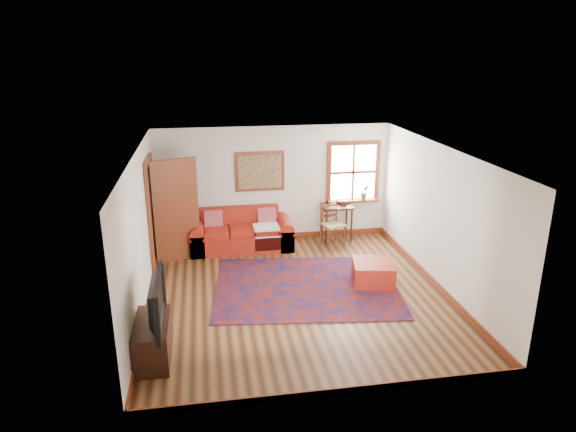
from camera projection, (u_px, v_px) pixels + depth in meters
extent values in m
plane|color=#3A1F0F|center=(296.00, 295.00, 8.82)|extent=(5.50, 5.50, 0.00)
cube|color=silver|center=(274.00, 184.00, 11.00)|extent=(5.00, 0.04, 2.50)
cube|color=silver|center=(340.00, 305.00, 5.85)|extent=(5.00, 0.04, 2.50)
cube|color=silver|center=(140.00, 235.00, 8.04)|extent=(0.04, 5.50, 2.50)
cube|color=silver|center=(440.00, 218.00, 8.82)|extent=(0.04, 5.50, 2.50)
cube|color=white|center=(297.00, 151.00, 8.04)|extent=(5.00, 5.50, 0.04)
cube|color=maroon|center=(274.00, 236.00, 11.36)|extent=(5.00, 0.03, 0.12)
cube|color=maroon|center=(148.00, 303.00, 8.41)|extent=(0.03, 5.50, 0.12)
cube|color=maroon|center=(433.00, 281.00, 9.19)|extent=(0.03, 5.50, 0.12)
cube|color=white|center=(353.00, 172.00, 11.20)|extent=(1.00, 0.02, 1.20)
cube|color=maroon|center=(354.00, 143.00, 10.98)|extent=(1.18, 0.06, 0.09)
cube|color=maroon|center=(352.00, 201.00, 11.39)|extent=(1.18, 0.06, 0.09)
cube|color=maroon|center=(329.00, 173.00, 11.10)|extent=(0.09, 0.06, 1.20)
cube|color=maroon|center=(377.00, 171.00, 11.27)|extent=(0.09, 0.06, 1.20)
cube|color=maroon|center=(353.00, 172.00, 11.19)|extent=(1.00, 0.04, 0.05)
cube|color=maroon|center=(353.00, 200.00, 11.32)|extent=(1.15, 0.20, 0.04)
imported|color=#316824|center=(364.00, 192.00, 11.28)|extent=(0.18, 0.15, 0.33)
cube|color=black|center=(151.00, 217.00, 9.61)|extent=(0.02, 0.90, 2.05)
cube|color=maroon|center=(150.00, 225.00, 9.15)|extent=(0.06, 0.09, 2.05)
cube|color=maroon|center=(155.00, 209.00, 10.08)|extent=(0.06, 0.09, 2.05)
cube|color=maroon|center=(148.00, 161.00, 9.28)|extent=(0.06, 1.08, 0.09)
cube|color=maroon|center=(176.00, 211.00, 9.96)|extent=(0.86, 0.35, 2.05)
cube|color=silver|center=(176.00, 206.00, 9.92)|extent=(0.56, 0.22, 1.33)
cube|color=maroon|center=(260.00, 171.00, 10.84)|extent=(1.05, 0.04, 0.85)
cube|color=tan|center=(260.00, 172.00, 10.81)|extent=(0.92, 0.03, 0.72)
cube|color=#62160E|center=(306.00, 286.00, 9.11)|extent=(3.47, 2.92, 0.02)
cube|color=#A22014|center=(242.00, 240.00, 10.78)|extent=(2.12, 0.88, 0.37)
cube|color=#A22014|center=(240.00, 217.00, 10.95)|extent=(1.65, 0.24, 0.46)
cube|color=#A22014|center=(198.00, 241.00, 10.62)|extent=(0.29, 0.88, 0.46)
cube|color=#A22014|center=(284.00, 236.00, 10.91)|extent=(0.29, 0.88, 0.46)
cube|color=orange|center=(213.00, 219.00, 10.71)|extent=(0.39, 0.19, 0.40)
cube|color=orange|center=(267.00, 217.00, 10.89)|extent=(0.39, 0.19, 0.40)
cube|color=silver|center=(266.00, 227.00, 10.60)|extent=(0.54, 0.48, 0.04)
cube|color=#A22014|center=(373.00, 273.00, 9.19)|extent=(0.84, 0.84, 0.41)
cube|color=#321910|center=(337.00, 206.00, 11.11)|extent=(0.66, 0.49, 0.04)
cylinder|color=#321910|center=(326.00, 227.00, 11.00)|extent=(0.04, 0.04, 0.75)
cylinder|color=#321910|center=(351.00, 226.00, 11.08)|extent=(0.04, 0.04, 0.75)
cylinder|color=#321910|center=(322.00, 221.00, 11.38)|extent=(0.04, 0.04, 0.75)
cylinder|color=#321910|center=(346.00, 220.00, 11.47)|extent=(0.04, 0.04, 0.75)
cube|color=tan|center=(333.00, 224.00, 10.88)|extent=(0.54, 0.52, 0.04)
cylinder|color=maroon|center=(329.00, 239.00, 10.73)|extent=(0.04, 0.04, 0.45)
cylinder|color=maroon|center=(345.00, 236.00, 10.89)|extent=(0.04, 0.04, 0.45)
cylinder|color=maroon|center=(321.00, 223.00, 10.96)|extent=(0.04, 0.04, 0.94)
cylinder|color=maroon|center=(336.00, 221.00, 11.11)|extent=(0.04, 0.04, 0.94)
cube|color=maroon|center=(329.00, 211.00, 10.95)|extent=(0.37, 0.14, 0.28)
cube|color=#321910|center=(153.00, 340.00, 6.95)|extent=(0.45, 1.00, 0.55)
imported|color=black|center=(151.00, 301.00, 6.71)|extent=(0.15, 1.17, 0.67)
cylinder|color=silver|center=(157.00, 301.00, 7.25)|extent=(0.12, 0.12, 0.18)
cylinder|color=#FFA53F|center=(157.00, 303.00, 7.26)|extent=(0.07, 0.07, 0.12)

